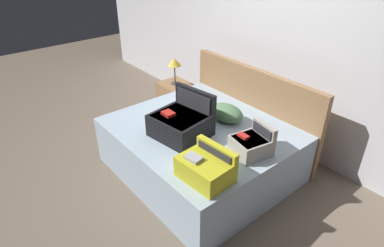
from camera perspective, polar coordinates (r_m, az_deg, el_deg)
name	(u,v)px	position (r m, az deg, el deg)	size (l,w,h in m)	color
ground_plane	(173,183)	(3.75, -3.32, -10.33)	(12.00, 12.00, 0.00)	#6B5B4C
back_wall	(280,42)	(4.19, 15.05, 13.49)	(8.00, 0.10, 2.60)	silver
bed	(200,149)	(3.78, 1.44, -4.50)	(1.89, 1.64, 0.58)	#99ADBC
headboard	(253,109)	(4.19, 10.44, 2.51)	(1.93, 0.08, 1.05)	olive
hard_case_large	(181,123)	(3.42, -1.90, 0.14)	(0.60, 0.57, 0.45)	black
hard_case_medium	(205,168)	(2.85, 2.30, -7.64)	(0.47, 0.37, 0.28)	gold
hard_case_small	(252,144)	(3.21, 10.27, -3.51)	(0.37, 0.39, 0.29)	gray
pillow_near_headboard	(193,97)	(4.08, 0.18, 4.66)	(0.47, 0.25, 0.20)	white
pillow_center_head	(226,113)	(3.73, 5.98, 1.85)	(0.42, 0.26, 0.20)	#4C724C
nightstand	(176,100)	(4.92, -2.87, 4.04)	(0.44, 0.40, 0.54)	olive
table_lamp	(175,63)	(4.69, -3.05, 10.37)	(0.19, 0.19, 0.38)	#3F3833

